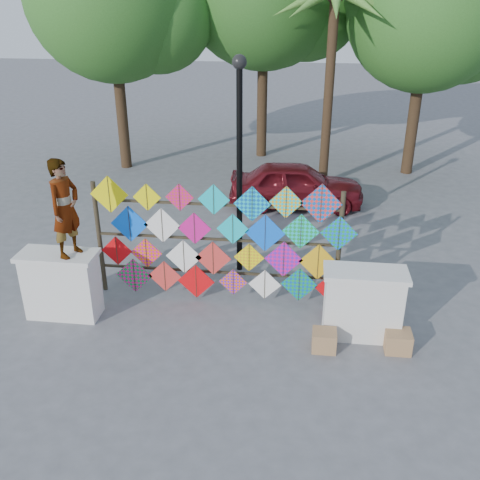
{
  "coord_description": "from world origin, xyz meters",
  "views": [
    {
      "loc": [
        1.56,
        -8.23,
        5.49
      ],
      "look_at": [
        0.48,
        0.6,
        1.35
      ],
      "focal_mm": 40.0,
      "sensor_mm": 36.0,
      "label": 1
    }
  ],
  "objects_px": {
    "sedan": "(297,185)",
    "kite_rack": "(221,243)",
    "vendor_woman": "(65,208)",
    "lamppost": "(239,148)"
  },
  "relations": [
    {
      "from": "vendor_woman",
      "to": "lamppost",
      "type": "xyz_separation_m",
      "value": [
        2.72,
        2.2,
        0.54
      ]
    },
    {
      "from": "kite_rack",
      "to": "lamppost",
      "type": "xyz_separation_m",
      "value": [
        0.19,
        1.27,
        1.47
      ]
    },
    {
      "from": "vendor_woman",
      "to": "lamppost",
      "type": "bearing_deg",
      "value": -32.56
    },
    {
      "from": "vendor_woman",
      "to": "lamppost",
      "type": "height_order",
      "value": "lamppost"
    },
    {
      "from": "kite_rack",
      "to": "vendor_woman",
      "type": "height_order",
      "value": "vendor_woman"
    },
    {
      "from": "vendor_woman",
      "to": "sedan",
      "type": "bearing_deg",
      "value": -13.43
    },
    {
      "from": "kite_rack",
      "to": "sedan",
      "type": "distance_m",
      "value": 5.42
    },
    {
      "from": "sedan",
      "to": "kite_rack",
      "type": "bearing_deg",
      "value": 162.81
    },
    {
      "from": "sedan",
      "to": "lamppost",
      "type": "relative_size",
      "value": 0.83
    },
    {
      "from": "kite_rack",
      "to": "vendor_woman",
      "type": "bearing_deg",
      "value": -159.81
    }
  ]
}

